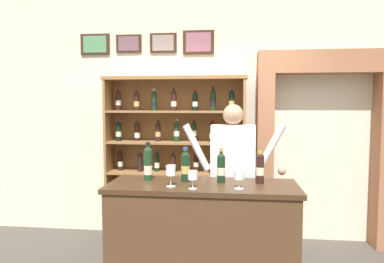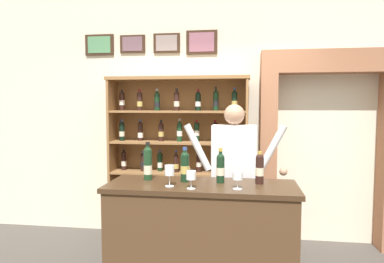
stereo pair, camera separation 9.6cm
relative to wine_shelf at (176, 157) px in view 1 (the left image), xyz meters
name	(u,v)px [view 1 (the left image)]	position (x,y,z in m)	size (l,w,h in m)	color
back_wall	(208,111)	(0.38, 0.30, 0.57)	(12.00, 0.19, 3.23)	beige
wine_shelf	(176,157)	(0.00, 0.00, 0.00)	(1.74, 0.36, 2.04)	olive
archway_doorway	(322,137)	(1.79, 0.17, 0.26)	(1.58, 0.45, 2.34)	#9E6647
tasting_counter	(202,245)	(0.46, -1.41, -0.53)	(1.59, 0.59, 1.05)	#4C331E
shopkeeper	(233,168)	(0.71, -0.77, 0.02)	(1.04, 0.22, 1.71)	#2D3347
tasting_bottle_grappa	(148,163)	(-0.03, -1.31, 0.14)	(0.07, 0.07, 0.33)	#19381E
tasting_bottle_chianti	(185,166)	(0.31, -1.34, 0.13)	(0.08, 0.08, 0.30)	black
tasting_bottle_brunello	(221,167)	(0.61, -1.33, 0.13)	(0.07, 0.07, 0.30)	black
tasting_bottle_super_tuscan	(260,168)	(0.94, -1.33, 0.13)	(0.07, 0.07, 0.27)	black
wine_glass_center	(239,177)	(0.76, -1.55, 0.09)	(0.08, 0.08, 0.14)	silver
wine_glass_right	(171,171)	(0.21, -1.53, 0.12)	(0.08, 0.08, 0.17)	silver
wine_glass_left	(193,176)	(0.40, -1.59, 0.09)	(0.08, 0.08, 0.14)	silver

